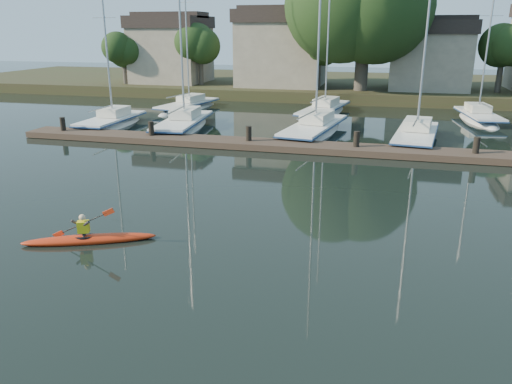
% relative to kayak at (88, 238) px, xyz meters
% --- Properties ---
extents(ground, '(160.00, 160.00, 0.00)m').
position_rel_kayak_xyz_m(ground, '(4.37, 0.15, -0.16)').
color(ground, black).
rests_on(ground, ground).
extents(kayak, '(4.00, 2.15, 1.32)m').
position_rel_kayak_xyz_m(kayak, '(0.00, 0.00, 0.00)').
color(kayak, red).
rests_on(kayak, ground).
extents(dock, '(34.00, 2.00, 1.80)m').
position_rel_kayak_xyz_m(dock, '(4.37, 14.15, 0.04)').
color(dock, '#483729').
rests_on(dock, ground).
extents(sailboat_0, '(2.25, 7.86, 12.45)m').
position_rel_kayak_xyz_m(sailboat_0, '(-9.49, 17.97, -0.36)').
color(sailboat_0, silver).
rests_on(sailboat_0, ground).
extents(sailboat_1, '(3.24, 9.56, 15.33)m').
position_rel_kayak_xyz_m(sailboat_1, '(-4.31, 18.30, -0.37)').
color(sailboat_1, silver).
rests_on(sailboat_1, ground).
extents(sailboat_2, '(3.83, 10.30, 16.65)m').
position_rel_kayak_xyz_m(sailboat_2, '(4.46, 18.70, -0.37)').
color(sailboat_2, silver).
rests_on(sailboat_2, ground).
extents(sailboat_3, '(3.32, 8.81, 13.86)m').
position_rel_kayak_xyz_m(sailboat_3, '(10.63, 18.00, -0.37)').
color(sailboat_3, silver).
rests_on(sailboat_3, ground).
extents(sailboat_5, '(3.59, 8.98, 14.50)m').
position_rel_kayak_xyz_m(sailboat_5, '(-7.27, 26.48, -0.34)').
color(sailboat_5, silver).
rests_on(sailboat_5, ground).
extents(sailboat_6, '(3.80, 10.46, 16.29)m').
position_rel_kayak_xyz_m(sailboat_6, '(4.08, 26.72, -0.35)').
color(sailboat_6, silver).
rests_on(sailboat_6, ground).
extents(sailboat_7, '(3.07, 8.06, 12.67)m').
position_rel_kayak_xyz_m(sailboat_7, '(15.41, 26.63, -0.35)').
color(sailboat_7, silver).
rests_on(sailboat_7, ground).
extents(shore, '(90.00, 25.25, 12.75)m').
position_rel_kayak_xyz_m(shore, '(5.98, 40.44, 3.07)').
color(shore, '#2F351A').
rests_on(shore, ground).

